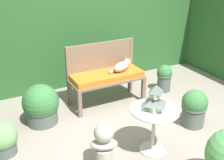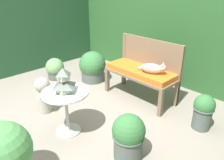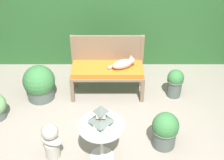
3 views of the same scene
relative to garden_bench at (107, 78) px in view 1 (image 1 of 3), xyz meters
The scene contains 12 objects.
ground 1.25m from the garden_bench, 90.05° to the right, with size 30.00×30.00×0.00m, color gray.
foliage_hedge_back 1.52m from the garden_bench, 90.04° to the left, with size 6.40×1.05×1.81m, color #285628.
garden_bench is the anchor object (origin of this frame).
bench_backrest 0.34m from the garden_bench, 90.00° to the left, with size 1.22×0.06×1.01m.
cat 0.31m from the garden_bench, ahead, with size 0.46×0.28×0.20m.
patio_table 1.42m from the garden_bench, 92.50° to the right, with size 0.60×0.60×0.60m.
pagoda_birdhouse 1.45m from the garden_bench, 92.50° to the right, with size 0.25×0.25×0.32m.
garden_bust 1.59m from the garden_bench, 117.81° to the right, with size 0.37×0.29×0.57m.
potted_plant_bench_right 1.16m from the garden_bench, ahead, with size 0.28×0.28×0.51m.
potted_plant_path_edge 1.45m from the garden_bench, 55.59° to the right, with size 0.37×0.37×0.56m.
potted_plant_patio_mid 1.87m from the garden_bench, 160.88° to the right, with size 0.37×0.37×0.44m.
potted_plant_table_far 1.16m from the garden_bench, behind, with size 0.53×0.53×0.61m.
Camera 1 is at (-1.87, -2.64, 2.27)m, focal length 45.00 mm.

